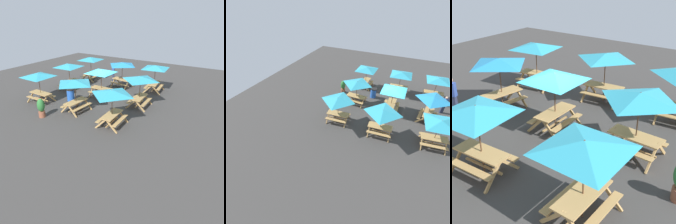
{
  "view_description": "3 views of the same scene",
  "coord_description": "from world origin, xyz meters",
  "views": [
    {
      "loc": [
        -13.83,
        -9.75,
        6.5
      ],
      "look_at": [
        -3.67,
        -3.39,
        0.9
      ],
      "focal_mm": 35.0,
      "sensor_mm": 36.0,
      "label": 1
    },
    {
      "loc": [
        1.06,
        -13.85,
        9.52
      ],
      "look_at": [
        -3.67,
        -3.39,
        0.9
      ],
      "focal_mm": 28.0,
      "sensor_mm": 36.0,
      "label": 2
    },
    {
      "loc": [
        -6.53,
        8.47,
        5.96
      ],
      "look_at": [
        -0.41,
        0.04,
        0.9
      ],
      "focal_mm": 50.0,
      "sensor_mm": 36.0,
      "label": 3
    }
  ],
  "objects": [
    {
      "name": "ground_plane",
      "position": [
        0.0,
        0.0,
        0.0
      ],
      "size": [
        30.01,
        30.01,
        0.0
      ],
      "primitive_type": "plane",
      "color": "#3D3A38",
      "rests_on": "ground"
    },
    {
      "name": "picnic_table_1",
      "position": [
        0.18,
        3.48,
        1.99
      ],
      "size": [
        2.82,
        2.82,
        2.34
      ],
      "rotation": [
        0.0,
        0.0,
        0.05
      ],
      "color": "tan",
      "rests_on": "ground"
    },
    {
      "name": "picnic_table_2",
      "position": [
        3.16,
        -0.21,
        1.99
      ],
      "size": [
        2.27,
        2.27,
        2.34
      ],
      "rotation": [
        0.0,
        0.0,
        1.42
      ],
      "color": "tan",
      "rests_on": "ground"
    },
    {
      "name": "picnic_table_3",
      "position": [
        -3.22,
        -0.15,
        1.99
      ],
      "size": [
        2.11,
        2.11,
        2.34
      ],
      "rotation": [
        0.0,
        0.0,
        -0.06
      ],
      "color": "tan",
      "rests_on": "ground"
    },
    {
      "name": "picnic_table_4",
      "position": [
        -3.34,
        3.28,
        1.99
      ],
      "size": [
        2.83,
        2.83,
        2.34
      ],
      "rotation": [
        0.0,
        0.0,
        1.55
      ],
      "color": "tan",
      "rests_on": "ground"
    },
    {
      "name": "picnic_table_5",
      "position": [
        0.07,
        -0.04,
        1.99
      ],
      "size": [
        2.83,
        2.83,
        2.34
      ],
      "rotation": [
        0.0,
        0.0,
        1.57
      ],
      "color": "tan",
      "rests_on": "ground"
    },
    {
      "name": "picnic_table_7",
      "position": [
        -0.11,
        -3.54,
        1.99
      ],
      "size": [
        2.14,
        2.14,
        2.34
      ],
      "rotation": [
        0.0,
        0.0,
        0.07
      ],
      "color": "tan",
      "rests_on": "ground"
    },
    {
      "name": "picnic_table_8",
      "position": [
        3.64,
        -3.17,
        1.99
      ],
      "size": [
        2.81,
        2.81,
        2.34
      ],
      "rotation": [
        0.0,
        0.0,
        0.12
      ],
      "color": "tan",
      "rests_on": "ground"
    },
    {
      "name": "trash_bin_blue",
      "position": [
        -1.97,
        1.51,
        0.49
      ],
      "size": [
        0.59,
        0.59,
        0.98
      ],
      "color": "blue",
      "rests_on": "ground"
    },
    {
      "name": "person_standing",
      "position": [
        4.33,
        1.46,
        0.89
      ],
      "size": [
        0.42,
        0.34,
        1.67
      ],
      "rotation": [
        0.0,
        0.0,
        0.4
      ],
      "color": "#2D334C",
      "rests_on": "ground"
    }
  ]
}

